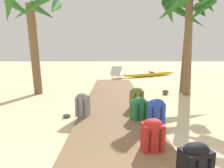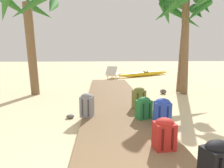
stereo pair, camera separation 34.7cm
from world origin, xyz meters
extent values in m
plane|color=beige|center=(0.00, 3.93, 0.00)|extent=(60.00, 60.00, 0.00)
cube|color=brown|center=(0.00, 4.92, 0.04)|extent=(1.79, 9.84, 0.08)
cube|color=#2847B7|center=(0.80, 2.86, 0.33)|extent=(0.35, 0.27, 0.49)
ellipsoid|color=#2847B7|center=(0.80, 2.86, 0.57)|extent=(0.33, 0.25, 0.17)
cylinder|color=navy|center=(0.71, 2.75, 0.33)|extent=(0.04, 0.04, 0.40)
cylinder|color=navy|center=(0.88, 2.73, 0.33)|extent=(0.04, 0.04, 0.40)
cube|color=red|center=(0.53, 1.89, 0.29)|extent=(0.34, 0.28, 0.42)
ellipsoid|color=red|center=(0.53, 1.89, 0.50)|extent=(0.32, 0.27, 0.16)
cylinder|color=#5B110F|center=(0.46, 1.76, 0.29)|extent=(0.04, 0.04, 0.34)
cylinder|color=#5B110F|center=(0.62, 1.77, 0.29)|extent=(0.04, 0.04, 0.34)
cube|color=#237538|center=(0.52, 3.33, 0.29)|extent=(0.39, 0.34, 0.42)
ellipsoid|color=#237538|center=(0.52, 3.33, 0.50)|extent=(0.37, 0.32, 0.16)
cylinder|color=#113A1C|center=(0.49, 3.19, 0.29)|extent=(0.05, 0.05, 0.34)
cylinder|color=#113A1C|center=(0.64, 3.25, 0.29)|extent=(0.05, 0.05, 0.34)
ellipsoid|color=black|center=(0.75, 0.89, 0.60)|extent=(0.33, 0.28, 0.15)
cube|color=olive|center=(0.58, 4.18, 0.33)|extent=(0.38, 0.29, 0.49)
ellipsoid|color=olive|center=(0.58, 4.18, 0.57)|extent=(0.36, 0.28, 0.17)
cylinder|color=#333516|center=(0.53, 4.05, 0.33)|extent=(0.04, 0.04, 0.39)
cylinder|color=#333516|center=(0.69, 4.10, 0.33)|extent=(0.04, 0.04, 0.39)
cube|color=slate|center=(-0.78, 3.54, 0.32)|extent=(0.34, 0.31, 0.49)
ellipsoid|color=slate|center=(-0.78, 3.54, 0.57)|extent=(0.32, 0.29, 0.14)
cylinder|color=#3A3A3D|center=(-0.88, 3.44, 0.32)|extent=(0.04, 0.04, 0.39)
cylinder|color=#3A3A3D|center=(-0.75, 3.41, 0.32)|extent=(0.04, 0.04, 0.39)
cylinder|color=brown|center=(2.75, 6.40, 1.75)|extent=(0.27, 0.55, 3.51)
cone|color=#2D6B28|center=(3.36, 6.40, 3.30)|extent=(0.36, 1.18, 1.02)
cone|color=#2D6B28|center=(2.90, 7.08, 3.37)|extent=(1.44, 0.64, 0.89)
cone|color=#2D6B28|center=(2.20, 6.93, 3.38)|extent=(1.33, 1.37, 0.90)
cone|color=#2D6B28|center=(2.16, 5.87, 3.30)|extent=(1.25, 1.34, 1.27)
cylinder|color=brown|center=(-2.93, 6.35, 1.64)|extent=(0.31, 0.61, 3.29)
cone|color=#2D6B28|center=(-2.15, 6.44, 3.16)|extent=(0.54, 1.62, 0.92)
cone|color=#2D6B28|center=(-2.73, 6.89, 3.12)|extent=(1.24, 0.76, 0.88)
cone|color=#2D6B28|center=(-3.42, 6.58, 3.15)|extent=(0.82, 1.19, 0.78)
cone|color=#2D6B28|center=(-3.54, 5.92, 3.09)|extent=(1.12, 1.38, 1.14)
cone|color=#2D6B28|center=(-2.59, 5.66, 3.08)|extent=(1.45, 0.96, 1.22)
cylinder|color=brown|center=(2.75, 6.64, 1.61)|extent=(0.20, 0.48, 3.23)
cone|color=#236023|center=(3.26, 6.59, 3.07)|extent=(0.45, 1.08, 0.82)
cone|color=#236023|center=(3.06, 7.37, 3.04)|extent=(1.53, 0.91, 1.20)
cone|color=#236023|center=(2.18, 6.97, 3.08)|extent=(0.98, 1.33, 0.95)
cone|color=#236023|center=(2.04, 6.28, 3.11)|extent=(1.04, 1.61, 0.92)
cone|color=#236023|center=(2.99, 6.07, 3.03)|extent=(1.24, 0.79, 1.04)
cube|color=white|center=(0.38, 10.92, 0.26)|extent=(1.02, 1.52, 0.08)
cube|color=white|center=(0.19, 10.35, 0.54)|extent=(0.74, 0.69, 0.47)
cylinder|color=silver|center=(0.33, 11.52, 0.11)|extent=(0.04, 0.04, 0.22)
cylinder|color=silver|center=(0.79, 11.37, 0.11)|extent=(0.04, 0.04, 0.22)
cylinder|color=silver|center=(-0.03, 10.46, 0.11)|extent=(0.04, 0.04, 0.22)
cylinder|color=silver|center=(0.42, 10.31, 0.11)|extent=(0.04, 0.04, 0.22)
ellipsoid|color=gold|center=(2.54, 12.01, 0.16)|extent=(4.03, 2.65, 0.32)
torus|color=black|center=(2.54, 12.01, 0.30)|extent=(0.67, 0.67, 0.05)
ellipsoid|color=#5B5651|center=(-1.20, 3.67, 0.04)|extent=(0.24, 0.22, 0.09)
ellipsoid|color=#5B5651|center=(1.96, 6.31, 0.09)|extent=(0.34, 0.34, 0.18)
camera|label=1|loc=(-0.12, -0.95, 1.58)|focal=31.28mm
camera|label=2|loc=(-0.46, -0.93, 1.58)|focal=31.28mm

